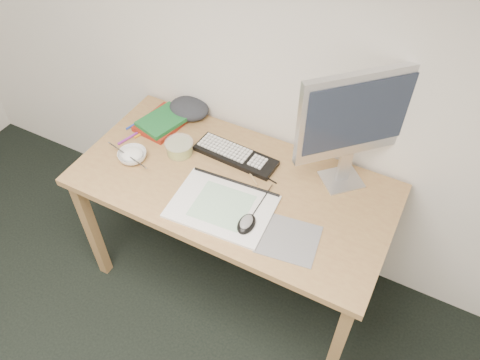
{
  "coord_description": "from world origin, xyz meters",
  "views": [
    {
      "loc": [
        0.97,
        0.21,
        2.24
      ],
      "look_at": [
        0.35,
        1.39,
        0.83
      ],
      "focal_mm": 35.0,
      "sensor_mm": 36.0,
      "label": 1
    }
  ],
  "objects_px": {
    "desk": "(233,195)",
    "monitor": "(355,118)",
    "sketchpad": "(222,206)",
    "keyboard": "(236,156)",
    "rice_bowl": "(132,156)"
  },
  "relations": [
    {
      "from": "rice_bowl",
      "to": "keyboard",
      "type": "bearing_deg",
      "value": 29.16
    },
    {
      "from": "desk",
      "to": "monitor",
      "type": "relative_size",
      "value": 2.51
    },
    {
      "from": "desk",
      "to": "monitor",
      "type": "xyz_separation_m",
      "value": [
        0.42,
        0.23,
        0.43
      ]
    },
    {
      "from": "keyboard",
      "to": "rice_bowl",
      "type": "bearing_deg",
      "value": -147.55
    },
    {
      "from": "desk",
      "to": "rice_bowl",
      "type": "relative_size",
      "value": 10.66
    },
    {
      "from": "keyboard",
      "to": "rice_bowl",
      "type": "relative_size",
      "value": 2.98
    },
    {
      "from": "sketchpad",
      "to": "rice_bowl",
      "type": "relative_size",
      "value": 3.19
    },
    {
      "from": "monitor",
      "to": "rice_bowl",
      "type": "relative_size",
      "value": 4.25
    },
    {
      "from": "keyboard",
      "to": "rice_bowl",
      "type": "height_order",
      "value": "rice_bowl"
    },
    {
      "from": "rice_bowl",
      "to": "monitor",
      "type": "bearing_deg",
      "value": 19.68
    },
    {
      "from": "sketchpad",
      "to": "keyboard",
      "type": "distance_m",
      "value": 0.31
    },
    {
      "from": "monitor",
      "to": "desk",
      "type": "bearing_deg",
      "value": 164.56
    },
    {
      "from": "desk",
      "to": "sketchpad",
      "type": "xyz_separation_m",
      "value": [
        0.03,
        -0.15,
        0.09
      ]
    },
    {
      "from": "sketchpad",
      "to": "keyboard",
      "type": "height_order",
      "value": "keyboard"
    },
    {
      "from": "desk",
      "to": "keyboard",
      "type": "xyz_separation_m",
      "value": [
        -0.06,
        0.15,
        0.09
      ]
    }
  ]
}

